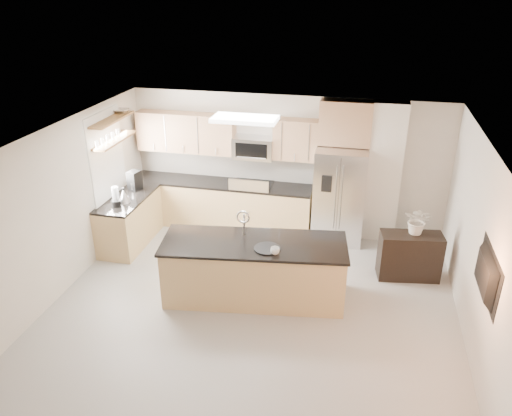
% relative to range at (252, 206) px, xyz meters
% --- Properties ---
extents(floor, '(6.50, 6.50, 0.00)m').
position_rel_range_xyz_m(floor, '(0.60, -2.92, -0.47)').
color(floor, '#9F9B97').
rests_on(floor, ground).
extents(ceiling, '(6.00, 6.50, 0.02)m').
position_rel_range_xyz_m(ceiling, '(0.60, -2.92, 2.13)').
color(ceiling, white).
rests_on(ceiling, wall_back).
extents(wall_back, '(6.00, 0.02, 2.60)m').
position_rel_range_xyz_m(wall_back, '(0.60, 0.33, 0.83)').
color(wall_back, beige).
rests_on(wall_back, floor).
extents(wall_left, '(0.02, 6.50, 2.60)m').
position_rel_range_xyz_m(wall_left, '(-2.40, -2.92, 0.83)').
color(wall_left, beige).
rests_on(wall_left, floor).
extents(wall_right, '(0.02, 6.50, 2.60)m').
position_rel_range_xyz_m(wall_right, '(3.60, -2.92, 0.83)').
color(wall_right, beige).
rests_on(wall_right, floor).
extents(back_counter, '(3.55, 0.66, 1.44)m').
position_rel_range_xyz_m(back_counter, '(-0.63, 0.01, -0.00)').
color(back_counter, tan).
rests_on(back_counter, floor).
extents(left_counter, '(0.66, 1.50, 0.92)m').
position_rel_range_xyz_m(left_counter, '(-2.07, -1.07, -0.01)').
color(left_counter, tan).
rests_on(left_counter, floor).
extents(range, '(0.76, 0.64, 1.14)m').
position_rel_range_xyz_m(range, '(0.00, 0.00, 0.00)').
color(range, black).
rests_on(range, floor).
extents(upper_cabinets, '(3.50, 0.33, 0.75)m').
position_rel_range_xyz_m(upper_cabinets, '(-0.70, 0.16, 1.35)').
color(upper_cabinets, tan).
rests_on(upper_cabinets, wall_back).
extents(microwave, '(0.76, 0.40, 0.40)m').
position_rel_range_xyz_m(microwave, '(0.00, 0.12, 1.16)').
color(microwave, silver).
rests_on(microwave, upper_cabinets).
extents(refrigerator, '(0.92, 0.78, 1.78)m').
position_rel_range_xyz_m(refrigerator, '(1.66, -0.05, 0.42)').
color(refrigerator, silver).
rests_on(refrigerator, floor).
extents(partition_column, '(0.60, 0.30, 2.60)m').
position_rel_range_xyz_m(partition_column, '(2.42, 0.18, 0.83)').
color(partition_column, silver).
rests_on(partition_column, floor).
extents(window, '(0.04, 1.15, 1.65)m').
position_rel_range_xyz_m(window, '(-2.38, -1.07, 1.18)').
color(window, white).
rests_on(window, wall_left).
extents(shelf_lower, '(0.30, 1.20, 0.04)m').
position_rel_range_xyz_m(shelf_lower, '(-2.25, -0.97, 1.48)').
color(shelf_lower, brown).
rests_on(shelf_lower, wall_left).
extents(shelf_upper, '(0.30, 1.20, 0.04)m').
position_rel_range_xyz_m(shelf_upper, '(-2.25, -0.97, 1.85)').
color(shelf_upper, brown).
rests_on(shelf_upper, wall_left).
extents(ceiling_fixture, '(1.00, 0.50, 0.06)m').
position_rel_range_xyz_m(ceiling_fixture, '(0.20, -1.32, 2.09)').
color(ceiling_fixture, white).
rests_on(ceiling_fixture, ceiling).
extents(island, '(2.86, 1.36, 1.38)m').
position_rel_range_xyz_m(island, '(0.56, -2.26, 0.01)').
color(island, tan).
rests_on(island, floor).
extents(credenza, '(1.03, 0.55, 0.79)m').
position_rel_range_xyz_m(credenza, '(2.91, -1.15, -0.08)').
color(credenza, black).
rests_on(credenza, floor).
extents(cup, '(0.17, 0.17, 0.10)m').
position_rel_range_xyz_m(cup, '(0.93, -2.52, 0.53)').
color(cup, white).
rests_on(cup, island).
extents(platter, '(0.41, 0.41, 0.02)m').
position_rel_range_xyz_m(platter, '(0.79, -2.41, 0.49)').
color(platter, black).
rests_on(platter, island).
extents(blender, '(0.16, 0.16, 0.36)m').
position_rel_range_xyz_m(blender, '(-2.07, -1.45, 0.60)').
color(blender, black).
rests_on(blender, left_counter).
extents(kettle, '(0.22, 0.22, 0.27)m').
position_rel_range_xyz_m(kettle, '(-2.02, -1.26, 0.57)').
color(kettle, silver).
rests_on(kettle, left_counter).
extents(coffee_maker, '(0.24, 0.27, 0.35)m').
position_rel_range_xyz_m(coffee_maker, '(-2.09, -0.68, 0.62)').
color(coffee_maker, black).
rests_on(coffee_maker, left_counter).
extents(bowl, '(0.38, 0.38, 0.09)m').
position_rel_range_xyz_m(bowl, '(-2.25, -0.57, 1.91)').
color(bowl, silver).
rests_on(bowl, shelf_upper).
extents(flower_vase, '(0.74, 0.68, 0.69)m').
position_rel_range_xyz_m(flower_vase, '(2.97, -1.09, 0.66)').
color(flower_vase, beige).
rests_on(flower_vase, credenza).
extents(television, '(0.14, 1.08, 0.62)m').
position_rel_range_xyz_m(television, '(3.51, -3.12, 0.88)').
color(television, black).
rests_on(television, wall_right).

